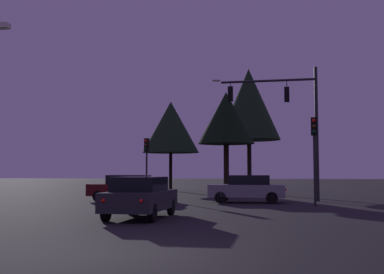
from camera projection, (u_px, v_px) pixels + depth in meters
name	position (u px, v px, depth m)	size (l,w,h in m)	color
ground_plane	(229.00, 196.00, 34.19)	(168.00, 168.00, 0.00)	black
traffic_signal_mast_arm	(288.00, 111.00, 28.60)	(6.28, 0.53, 7.86)	#232326
traffic_light_corner_left	(314.00, 143.00, 24.02)	(0.32, 0.36, 4.41)	#232326
traffic_light_corner_right	(147.00, 155.00, 32.52)	(0.34, 0.37, 3.96)	#232326
car_nearside_lane	(141.00, 196.00, 17.91)	(1.93, 4.44, 1.52)	#232328
car_crossing_left	(127.00, 188.00, 28.03)	(4.35, 1.83, 1.52)	#4C0F0F
car_crossing_right	(247.00, 188.00, 26.77)	(4.23, 1.84, 1.52)	gray
tree_behind_sign	(249.00, 104.00, 39.39)	(5.06, 5.06, 10.13)	black
tree_left_far	(226.00, 118.00, 32.39)	(3.78, 3.78, 7.06)	black
tree_center_horizon	(171.00, 127.00, 43.48)	(5.10, 5.10, 8.04)	black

